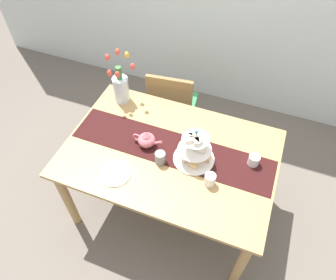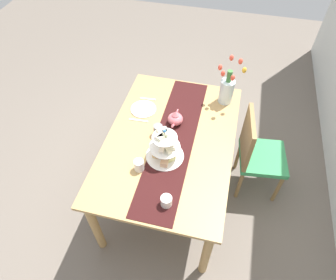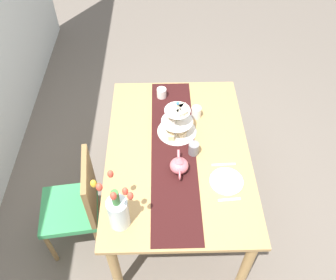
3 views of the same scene
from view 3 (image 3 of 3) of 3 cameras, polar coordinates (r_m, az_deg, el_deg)
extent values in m
plane|color=#6B6056|center=(3.22, 1.31, -10.55)|extent=(8.00, 8.00, 0.00)
cube|color=tan|center=(2.60, 1.60, -1.86)|extent=(1.56, 1.05, 0.03)
cylinder|color=tan|center=(2.63, 12.59, -19.17)|extent=(0.07, 0.07, 0.75)
cylinder|color=tan|center=(3.41, 8.59, 3.28)|extent=(0.07, 0.07, 0.75)
cylinder|color=tan|center=(2.59, -8.58, -19.83)|extent=(0.07, 0.07, 0.75)
cylinder|color=tan|center=(3.38, -6.75, 3.04)|extent=(0.07, 0.07, 0.75)
cylinder|color=olive|center=(3.12, -17.98, -10.30)|extent=(0.04, 0.04, 0.41)
cylinder|color=olive|center=(2.95, -18.46, -16.24)|extent=(0.04, 0.04, 0.41)
cylinder|color=olive|center=(3.06, -11.32, -9.78)|extent=(0.04, 0.04, 0.41)
cylinder|color=olive|center=(2.88, -11.23, -15.83)|extent=(0.04, 0.04, 0.41)
cube|color=#389356|center=(2.80, -15.69, -10.69)|extent=(0.47, 0.47, 0.05)
cube|color=olive|center=(2.56, -12.63, -7.46)|extent=(0.42, 0.09, 0.45)
cube|color=black|center=(2.59, 0.88, -1.63)|extent=(1.52, 0.32, 0.00)
cylinder|color=beige|center=(2.61, 1.50, 3.50)|extent=(0.01, 0.01, 0.28)
cylinder|color=white|center=(2.71, 1.44, 1.44)|extent=(0.30, 0.30, 0.01)
cylinder|color=white|center=(2.63, 1.49, 3.08)|extent=(0.24, 0.24, 0.01)
cylinder|color=white|center=(2.55, 1.54, 4.82)|extent=(0.19, 0.19, 0.01)
cube|color=#E5B98B|center=(2.75, 1.00, 3.18)|extent=(0.05, 0.06, 0.04)
cube|color=#D6D485|center=(2.70, 0.36, 2.17)|extent=(0.08, 0.08, 0.05)
cube|color=#E8C585|center=(2.63, 0.51, 0.53)|extent=(0.05, 0.05, 0.05)
cube|color=beige|center=(2.66, 2.21, 1.00)|extent=(0.07, 0.07, 0.04)
cube|color=#E6BA76|center=(2.71, 2.80, 2.18)|extent=(0.05, 0.05, 0.04)
cube|color=#EEDEC8|center=(2.65, 1.68, 4.14)|extent=(0.06, 0.04, 0.03)
cube|color=beige|center=(2.64, 0.58, 4.02)|extent=(0.07, 0.06, 0.03)
cube|color=#F0E7CB|center=(2.61, 0.17, 3.39)|extent=(0.04, 0.06, 0.03)
cube|color=silver|center=(2.59, 0.44, 2.93)|extent=(0.05, 0.06, 0.03)
cube|color=beige|center=(2.51, 1.36, 4.68)|extent=(0.06, 0.05, 0.03)
cube|color=beige|center=(2.50, 1.93, 4.36)|extent=(0.07, 0.05, 0.03)
cube|color=beige|center=(2.51, 2.56, 4.63)|extent=(0.07, 0.06, 0.03)
cube|color=silver|center=(2.55, 2.44, 5.39)|extent=(0.06, 0.07, 0.03)
cube|color=#EFE9C0|center=(2.56, 2.06, 5.52)|extent=(0.07, 0.06, 0.03)
sphere|color=#3370B7|center=(2.50, 1.57, 5.97)|extent=(0.02, 0.02, 0.02)
ellipsoid|color=#D66B75|center=(2.43, 1.81, -4.18)|extent=(0.13, 0.13, 0.10)
cone|color=#D66B75|center=(2.38, 1.85, -3.18)|extent=(0.06, 0.06, 0.04)
cylinder|color=#D66B75|center=(2.48, 1.73, -2.38)|extent=(0.07, 0.02, 0.06)
torus|color=#D66B75|center=(2.38, 1.90, -5.70)|extent=(0.07, 0.01, 0.07)
cylinder|color=silver|center=(2.18, -8.02, -11.62)|extent=(0.13, 0.13, 0.23)
cylinder|color=#3D7538|center=(2.04, -8.51, -9.31)|extent=(0.05, 0.05, 0.12)
ellipsoid|color=#EF4C38|center=(2.04, -9.31, -5.45)|extent=(0.04, 0.04, 0.06)
ellipsoid|color=yellow|center=(1.98, -11.98, -6.93)|extent=(0.04, 0.04, 0.06)
ellipsoid|color=#EF4C38|center=(1.91, -11.08, -7.51)|extent=(0.04, 0.04, 0.06)
ellipsoid|color=#EF4C38|center=(1.88, -8.84, -8.97)|extent=(0.04, 0.04, 0.06)
ellipsoid|color=#EF4C38|center=(1.96, -6.13, -8.99)|extent=(0.04, 0.04, 0.06)
ellipsoid|color=#EF4C38|center=(2.01, -6.96, -8.24)|extent=(0.04, 0.04, 0.06)
cylinder|color=white|center=(2.97, -1.04, 7.62)|extent=(0.08, 0.08, 0.08)
cylinder|color=white|center=(2.45, 9.44, -6.60)|extent=(0.23, 0.23, 0.01)
cube|color=silver|center=(2.37, 9.90, -9.49)|extent=(0.03, 0.15, 0.01)
cube|color=silver|center=(2.53, 9.00, -3.94)|extent=(0.02, 0.17, 0.01)
cylinder|color=slate|center=(2.54, 4.19, -1.39)|extent=(0.08, 0.08, 0.09)
cylinder|color=white|center=(2.80, 4.59, 4.50)|extent=(0.08, 0.08, 0.09)
camera|label=1|loc=(2.61, 41.76, 36.21)|focal=33.68mm
camera|label=2|loc=(3.24, -8.35, 46.05)|focal=31.84mm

